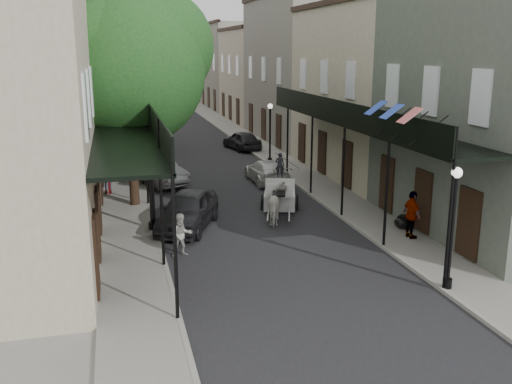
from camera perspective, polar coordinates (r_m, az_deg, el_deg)
ground at (r=18.36m, az=4.08°, el=-8.69°), size 140.00×140.00×0.00m
road at (r=37.14m, az=-5.55°, el=3.04°), size 8.00×90.00×0.01m
sidewalk_left at (r=36.74m, az=-13.29°, el=2.69°), size 2.20×90.00×0.12m
sidewalk_right at (r=38.17m, az=1.90°, el=3.49°), size 2.20×90.00×0.12m
building_row_left at (r=46.20m, az=-18.48°, el=11.13°), size 5.00×80.00×10.50m
building_row_right at (r=48.16m, az=2.81°, el=11.91°), size 5.00×80.00×10.50m
gallery_left at (r=23.24m, az=-12.64°, el=6.24°), size 2.20×18.05×4.88m
gallery_right at (r=25.36m, az=9.68°, el=7.01°), size 2.20×18.05×4.88m
tree_near at (r=26.26m, az=-11.84°, el=12.49°), size 7.31×6.80×9.63m
tree_far at (r=40.26m, az=-12.80°, el=11.99°), size 6.45×6.00×8.61m
lamppost_right_near at (r=17.69m, az=19.03°, el=-3.29°), size 0.32×0.32×3.71m
lamppost_left at (r=22.66m, az=-10.55°, el=0.99°), size 0.32×0.32×3.71m
lamppost_right_far at (r=35.71m, az=1.41°, el=5.99°), size 0.32×0.32×3.71m
horse at (r=23.85m, az=2.29°, el=-1.19°), size 1.41×2.10×1.62m
carriage at (r=26.24m, az=2.41°, el=0.78°), size 2.13×2.68×2.71m
pedestrian_walking at (r=20.19m, az=-7.45°, el=-4.28°), size 0.85×0.72×1.55m
pedestrian_sidewalk_left at (r=29.10m, az=-14.66°, el=1.62°), size 1.25×0.80×1.83m
pedestrian_sidewalk_right at (r=22.26m, az=15.32°, el=-2.21°), size 0.50×1.10×1.84m
car_left_near at (r=23.24m, az=-6.84°, el=-1.80°), size 3.45×4.86×1.54m
car_left_mid at (r=31.19m, az=-9.83°, el=2.14°), size 3.26×4.73×1.48m
car_left_far at (r=43.13m, az=-11.66°, el=5.20°), size 2.46×4.65×1.25m
car_right_near at (r=31.05m, az=1.12°, el=2.09°), size 1.79×4.35×1.26m
car_right_far at (r=41.35m, az=-1.43°, el=5.20°), size 2.42×4.26×1.37m
trash_bags at (r=23.72m, az=14.44°, el=-2.84°), size 0.89×1.04×0.53m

